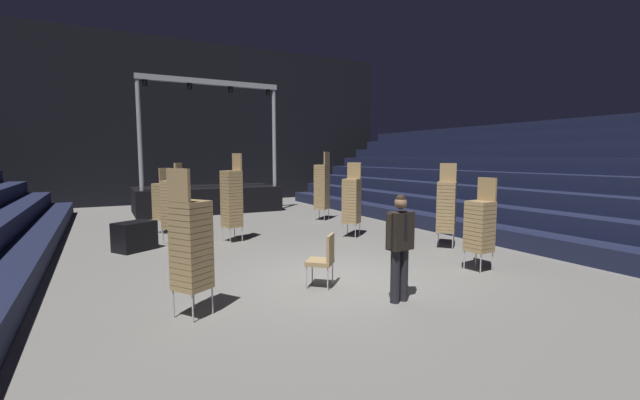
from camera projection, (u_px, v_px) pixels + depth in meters
ground_plane at (339, 280)px, 7.94m from camera, size 22.00×30.00×0.10m
arena_end_wall at (187, 123)px, 20.70m from camera, size 22.00×0.30×8.00m
bleacher_bank_right at (553, 173)px, 12.35m from camera, size 6.00×24.00×3.60m
stage_riser at (207, 197)px, 17.51m from camera, size 5.74×2.78×5.28m
man_with_tie at (400, 242)px, 6.49m from camera, size 0.57×0.27×1.71m
chair_stack_front_left at (480, 225)px, 8.29m from camera, size 0.48×0.48×1.88m
chair_stack_front_right at (446, 206)px, 10.40m from camera, size 0.62×0.62×2.14m
chair_stack_mid_left at (172, 203)px, 11.00m from camera, size 0.61×0.61×2.14m
chair_stack_mid_right at (322, 186)px, 15.04m from camera, size 0.61×0.61×2.48m
chair_stack_mid_centre at (163, 201)px, 12.44m from camera, size 0.59×0.59×1.96m
chair_stack_rear_left at (232, 198)px, 11.17m from camera, size 0.55×0.55×2.39m
chair_stack_rear_right at (191, 243)px, 5.89m from camera, size 0.61×0.61×2.14m
chair_stack_rear_centre at (352, 200)px, 11.84m from camera, size 0.62×0.62×2.14m
equipment_road_case at (135, 236)px, 10.16m from camera, size 1.08×0.99×0.71m
loose_chair_near_man at (324, 257)px, 7.28m from camera, size 0.62×0.62×0.95m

